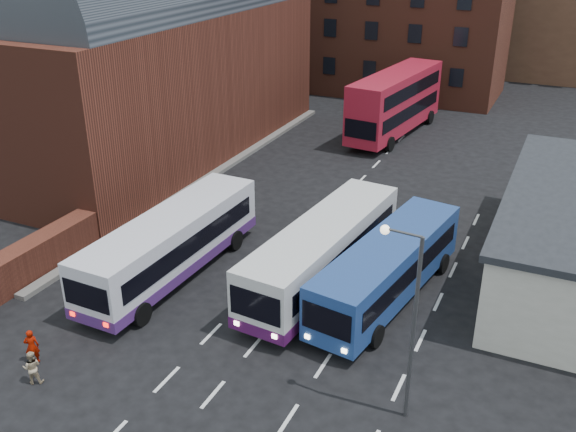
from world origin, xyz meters
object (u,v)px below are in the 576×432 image
at_px(bus_white_outbound, 171,241).
at_px(bus_red_double, 395,102).
at_px(bus_white_inbound, 323,249).
at_px(pedestrian_red, 32,346).
at_px(bus_blue, 388,266).
at_px(pedestrian_beige, 32,367).
at_px(street_lamp, 408,310).

bearing_deg(bus_white_outbound, bus_red_double, 84.71).
relative_size(bus_white_inbound, pedestrian_red, 7.96).
bearing_deg(bus_blue, pedestrian_beige, 56.20).
height_order(street_lamp, pedestrian_beige, street_lamp).
height_order(bus_white_inbound, street_lamp, street_lamp).
bearing_deg(pedestrian_beige, bus_blue, -165.21).
relative_size(bus_white_outbound, bus_red_double, 0.91).
distance_m(bus_red_double, street_lamp, 32.25).
bearing_deg(bus_white_inbound, bus_blue, -175.80).
xyz_separation_m(street_lamp, pedestrian_red, (-13.61, -3.17, -3.51)).
bearing_deg(bus_white_inbound, pedestrian_beige, 62.94).
height_order(bus_white_inbound, pedestrian_beige, bus_white_inbound).
relative_size(bus_blue, pedestrian_red, 7.43).
height_order(bus_blue, bus_red_double, bus_red_double).
xyz_separation_m(bus_red_double, street_lamp, (9.24, -30.85, 1.62)).
distance_m(bus_white_outbound, pedestrian_red, 8.09).
relative_size(bus_white_inbound, bus_red_double, 0.93).
bearing_deg(pedestrian_beige, bus_white_inbound, -154.94).
bearing_deg(pedestrian_beige, bus_white_outbound, -123.81).
bearing_deg(bus_white_outbound, bus_blue, 14.00).
height_order(bus_red_double, pedestrian_beige, bus_red_double).
xyz_separation_m(bus_blue, pedestrian_red, (-11.04, -10.08, -0.98)).
bearing_deg(bus_red_double, pedestrian_red, 89.64).
xyz_separation_m(bus_red_double, pedestrian_beige, (-3.47, -34.93, -1.94)).
bearing_deg(pedestrian_red, pedestrian_beige, 95.34).
bearing_deg(bus_blue, bus_red_double, -65.53).
xyz_separation_m(pedestrian_red, pedestrian_beige, (0.90, -0.91, -0.05)).
bearing_deg(pedestrian_red, bus_white_inbound, -167.58).
height_order(bus_blue, street_lamp, street_lamp).
relative_size(bus_blue, pedestrian_beige, 8.01).
bearing_deg(bus_white_inbound, pedestrian_red, 57.36).
distance_m(bus_white_inbound, bus_red_double, 24.16).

